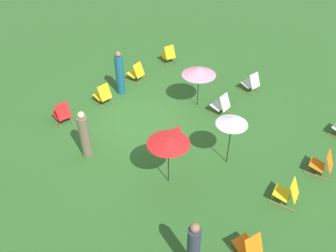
% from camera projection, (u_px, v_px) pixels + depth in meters
% --- Properties ---
extents(ground_plane, '(40.00, 40.00, 0.00)m').
position_uv_depth(ground_plane, '(143.00, 123.00, 13.03)').
color(ground_plane, '#2D6026').
extents(deckchair_0, '(0.61, 0.84, 0.83)m').
position_uv_depth(deckchair_0, '(323.00, 164.00, 10.82)').
color(deckchair_0, olive).
rests_on(deckchair_0, ground).
extents(deckchair_1, '(0.68, 0.87, 0.83)m').
position_uv_depth(deckchair_1, '(249.00, 247.00, 8.58)').
color(deckchair_1, olive).
rests_on(deckchair_1, ground).
extents(deckchair_2, '(0.56, 0.81, 0.83)m').
position_uv_depth(deckchair_2, '(136.00, 73.00, 15.21)').
color(deckchair_2, olive).
rests_on(deckchair_2, ground).
extents(deckchair_3, '(0.68, 0.87, 0.83)m').
position_uv_depth(deckchair_3, '(168.00, 55.00, 16.53)').
color(deckchair_3, olive).
rests_on(deckchair_3, ground).
extents(deckchair_4, '(0.59, 0.83, 0.83)m').
position_uv_depth(deckchair_4, '(62.00, 113.00, 12.88)').
color(deckchair_4, olive).
rests_on(deckchair_4, ground).
extents(deckchair_5, '(0.59, 0.83, 0.83)m').
position_uv_depth(deckchair_5, '(251.00, 83.00, 14.54)').
color(deckchair_5, olive).
rests_on(deckchair_5, ground).
extents(deckchair_6, '(0.50, 0.77, 0.83)m').
position_uv_depth(deckchair_6, '(221.00, 105.00, 13.31)').
color(deckchair_6, olive).
rests_on(deckchair_6, ground).
extents(deckchair_8, '(0.51, 0.78, 0.83)m').
position_uv_depth(deckchair_8, '(103.00, 95.00, 13.85)').
color(deckchair_8, olive).
rests_on(deckchair_8, ground).
extents(deckchair_9, '(0.65, 0.85, 0.83)m').
position_uv_depth(deckchair_9, '(173.00, 139.00, 11.76)').
color(deckchair_9, olive).
rests_on(deckchair_9, ground).
extents(deckchair_11, '(0.62, 0.84, 0.83)m').
position_uv_depth(deckchair_11, '(288.00, 193.00, 9.92)').
color(deckchair_11, olive).
rests_on(deckchair_11, ground).
extents(umbrella_0, '(0.96, 0.96, 1.73)m').
position_uv_depth(umbrella_0, '(232.00, 121.00, 10.44)').
color(umbrella_0, black).
rests_on(umbrella_0, ground).
extents(umbrella_1, '(1.21, 1.21, 1.70)m').
position_uv_depth(umbrella_1, '(168.00, 140.00, 9.81)').
color(umbrella_1, black).
rests_on(umbrella_1, ground).
extents(umbrella_2, '(1.27, 1.27, 1.63)m').
position_uv_depth(umbrella_2, '(199.00, 71.00, 13.05)').
color(umbrella_2, black).
rests_on(umbrella_2, ground).
extents(person_0, '(0.36, 0.36, 1.69)m').
position_uv_depth(person_0, '(193.00, 249.00, 8.04)').
color(person_0, '#333847').
rests_on(person_0, ground).
extents(person_1, '(0.43, 0.43, 1.71)m').
position_uv_depth(person_1, '(85.00, 135.00, 11.21)').
color(person_1, '#72664C').
rests_on(person_1, ground).
extents(person_2, '(0.46, 0.46, 1.83)m').
position_uv_depth(person_2, '(120.00, 74.00, 14.14)').
color(person_2, '#195972').
rests_on(person_2, ground).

